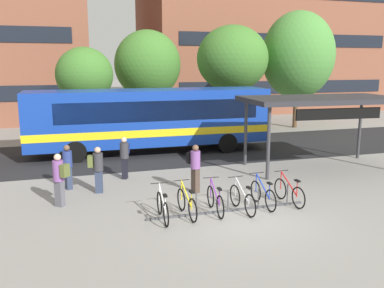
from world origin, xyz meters
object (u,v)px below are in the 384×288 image
object	(u,v)px
street_tree_1	(148,65)
parked_bicycle_silver_3	(242,199)
commuter_olive_pack_2	(59,176)
street_tree_0	(232,59)
parked_bicycle_yellow_1	(187,204)
commuter_navy_pack_0	(125,155)
city_bus	(149,118)
parked_bicycle_blue_4	(263,195)
commuter_black_pack_1	(195,165)
commuter_olive_pack_3	(97,167)
transit_shelter	(321,102)
street_tree_2	(85,75)
street_tree_3	(298,55)
parked_bicycle_red_5	(289,192)
commuter_black_pack_4	(67,164)
parked_bicycle_white_0	(163,208)
parked_bicycle_purple_2	(215,201)

from	to	relation	value
street_tree_1	parked_bicycle_silver_3	bearing A→B (deg)	-91.22
commuter_olive_pack_2	street_tree_0	bearing A→B (deg)	-91.77
parked_bicycle_yellow_1	commuter_navy_pack_0	distance (m)	4.85
city_bus	parked_bicycle_blue_4	bearing A→B (deg)	102.28
commuter_black_pack_1	commuter_olive_pack_3	size ratio (longest dim) A/B	1.04
transit_shelter	city_bus	bearing A→B (deg)	144.25
commuter_olive_pack_2	street_tree_0	xyz separation A→B (m)	(10.79, 12.10, 3.78)
commuter_olive_pack_3	parked_bicycle_yellow_1	bearing A→B (deg)	-44.65
street_tree_0	street_tree_2	bearing A→B (deg)	179.91
parked_bicycle_silver_3	street_tree_2	xyz separation A→B (m)	(-3.91, 14.22, 3.41)
commuter_olive_pack_3	street_tree_2	xyz separation A→B (m)	(0.20, 11.02, 2.85)
commuter_olive_pack_3	transit_shelter	bearing A→B (deg)	12.87
city_bus	commuter_olive_pack_2	xyz separation A→B (m)	(-4.28, -7.15, -0.79)
parked_bicycle_yellow_1	street_tree_3	distance (m)	19.43
commuter_olive_pack_3	street_tree_1	xyz separation A→B (m)	(4.47, 13.60, 3.44)
parked_bicycle_red_5	street_tree_2	bearing A→B (deg)	17.54
commuter_black_pack_4	street_tree_2	xyz separation A→B (m)	(1.20, 10.24, 2.85)
parked_bicycle_white_0	transit_shelter	size ratio (longest dim) A/B	0.26
parked_bicycle_red_5	commuter_olive_pack_3	bearing A→B (deg)	58.60
street_tree_0	street_tree_2	size ratio (longest dim) A/B	1.27
city_bus	parked_bicycle_red_5	bearing A→B (deg)	107.85
parked_bicycle_blue_4	commuter_olive_pack_2	xyz separation A→B (m)	(-6.16, 1.88, 0.60)
parked_bicycle_blue_4	street_tree_0	world-z (taller)	street_tree_0
commuter_navy_pack_0	commuter_black_pack_1	world-z (taller)	commuter_black_pack_1
parked_bicycle_purple_2	street_tree_1	world-z (taller)	street_tree_1
parked_bicycle_yellow_1	street_tree_1	size ratio (longest dim) A/B	0.26
parked_bicycle_yellow_1	street_tree_0	xyz separation A→B (m)	(7.18, 14.09, 4.38)
parked_bicycle_silver_3	transit_shelter	xyz separation A→B (m)	(5.33, 4.02, 2.51)
city_bus	parked_bicycle_yellow_1	world-z (taller)	city_bus
parked_bicycle_purple_2	parked_bicycle_blue_4	bearing A→B (deg)	-83.76
street_tree_1	street_tree_3	xyz separation A→B (m)	(10.07, -2.27, 0.63)
parked_bicycle_purple_2	street_tree_1	distance (m)	17.18
street_tree_3	parked_bicycle_red_5	bearing A→B (deg)	-121.23
transit_shelter	parked_bicycle_yellow_1	bearing A→B (deg)	-147.61
transit_shelter	street_tree_1	distance (m)	13.80
parked_bicycle_white_0	transit_shelter	bearing A→B (deg)	-60.88
parked_bicycle_purple_2	parked_bicycle_silver_3	distance (m)	0.85
city_bus	parked_bicycle_purple_2	xyz separation A→B (m)	(0.24, -9.12, -1.39)
commuter_navy_pack_0	street_tree_0	bearing A→B (deg)	158.91
city_bus	parked_bicycle_red_5	xyz separation A→B (m)	(2.82, -9.03, -1.39)
parked_bicycle_silver_3	street_tree_1	bearing A→B (deg)	-4.66
commuter_black_pack_4	street_tree_0	distance (m)	15.18
street_tree_2	commuter_black_pack_4	bearing A→B (deg)	-96.69
parked_bicycle_yellow_1	parked_bicycle_blue_4	distance (m)	2.56
commuter_navy_pack_0	commuter_olive_pack_2	size ratio (longest dim) A/B	0.97
commuter_olive_pack_2	street_tree_2	bearing A→B (deg)	-56.85
transit_shelter	commuter_olive_pack_2	world-z (taller)	transit_shelter
commuter_navy_pack_0	commuter_black_pack_1	xyz separation A→B (m)	(2.11, -2.53, 0.03)
commuter_black_pack_1	transit_shelter	bearing A→B (deg)	86.11
commuter_navy_pack_0	commuter_olive_pack_3	distance (m)	1.97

